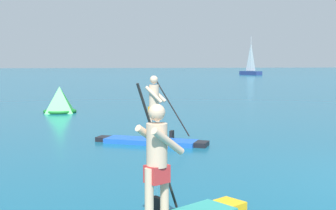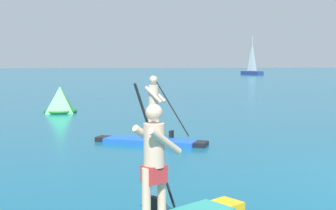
% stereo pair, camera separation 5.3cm
% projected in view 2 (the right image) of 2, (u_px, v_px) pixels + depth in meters
% --- Properties ---
extents(paddleboarder_near_left, '(2.93, 1.77, 1.89)m').
position_uv_depth(paddleboarder_near_left, '(155.00, 205.00, 5.53)').
color(paddleboarder_near_left, teal).
rests_on(paddleboarder_near_left, ground).
extents(paddleboarder_mid_center, '(2.84, 2.01, 1.82)m').
position_uv_depth(paddleboarder_mid_center, '(152.00, 131.00, 11.72)').
color(paddleboarder_mid_center, blue).
rests_on(paddleboarder_mid_center, ground).
extents(race_marker_buoy, '(1.65, 1.65, 1.13)m').
position_uv_depth(race_marker_buoy, '(60.00, 101.00, 19.20)').
color(race_marker_buoy, green).
rests_on(race_marker_buoy, ground).
extents(sailboat_right_horizon, '(2.64, 5.17, 7.22)m').
position_uv_depth(sailboat_right_horizon, '(252.00, 70.00, 83.20)').
color(sailboat_right_horizon, navy).
rests_on(sailboat_right_horizon, ground).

